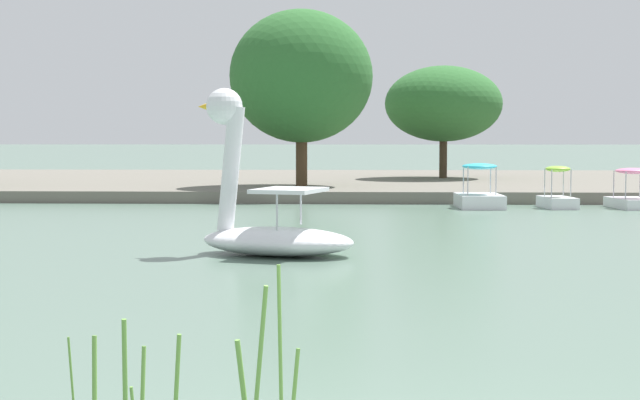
% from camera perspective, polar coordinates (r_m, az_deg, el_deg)
% --- Properties ---
extents(shore_bank_far, '(129.24, 22.46, 0.43)m').
position_cam_1_polar(shore_bank_far, '(44.82, 2.80, 1.03)').
color(shore_bank_far, '#6B665B').
rests_on(shore_bank_far, ground_plane).
extents(swan_boat, '(3.48, 2.49, 3.34)m').
position_cam_1_polar(swan_boat, '(19.11, -3.15, -0.99)').
color(swan_boat, white).
rests_on(swan_boat, ground_plane).
extents(pedal_boat_cyan, '(1.50, 2.33, 1.48)m').
position_cam_1_polar(pedal_boat_cyan, '(32.33, 9.45, 0.30)').
color(pedal_boat_cyan, white).
rests_on(pedal_boat_cyan, ground_plane).
extents(pedal_boat_lime, '(1.10, 1.89, 1.40)m').
position_cam_1_polar(pedal_boat_lime, '(32.68, 13.94, 0.25)').
color(pedal_boat_lime, white).
rests_on(pedal_boat_lime, ground_plane).
extents(pedal_boat_pink, '(1.46, 2.20, 1.34)m').
position_cam_1_polar(pedal_boat_pink, '(33.31, 18.11, 0.29)').
color(pedal_boat_pink, white).
rests_on(pedal_boat_pink, ground_plane).
extents(tree_broadleaf_left, '(7.56, 7.43, 6.90)m').
position_cam_1_polar(tree_broadleaf_left, '(37.76, -1.11, 7.36)').
color(tree_broadleaf_left, '#4C3823').
rests_on(tree_broadleaf_left, shore_bank_far).
extents(tree_broadleaf_behind_dock, '(7.53, 7.71, 5.25)m').
position_cam_1_polar(tree_broadleaf_behind_dock, '(45.33, 7.37, 5.69)').
color(tree_broadleaf_behind_dock, '#423323').
rests_on(tree_broadleaf_behind_dock, shore_bank_far).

